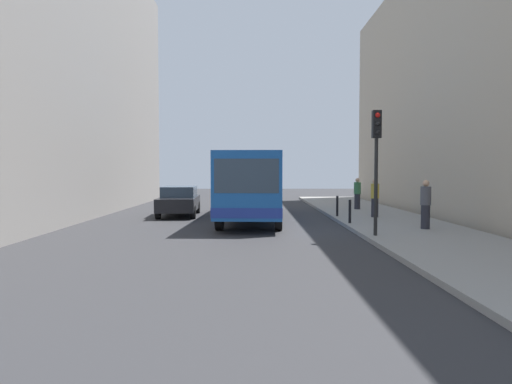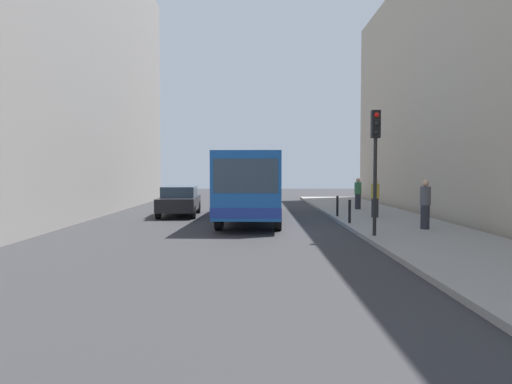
% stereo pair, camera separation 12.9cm
% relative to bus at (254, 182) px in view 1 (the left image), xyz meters
% --- Properties ---
extents(ground_plane, '(80.00, 80.00, 0.00)m').
position_rel_bus_xyz_m(ground_plane, '(0.46, -4.03, -1.73)').
color(ground_plane, '#2D2D30').
extents(sidewalk, '(4.40, 40.00, 0.15)m').
position_rel_bus_xyz_m(sidewalk, '(5.86, -4.03, -1.65)').
color(sidewalk, gray).
rests_on(sidewalk, ground).
extents(building_left, '(7.00, 32.00, 15.21)m').
position_rel_bus_xyz_m(building_left, '(-11.04, -0.03, 5.88)').
color(building_left, gray).
rests_on(building_left, ground).
extents(building_right, '(7.00, 32.00, 13.27)m').
position_rel_bus_xyz_m(building_right, '(11.96, -0.03, 4.91)').
color(building_right, '#B2A38C').
rests_on(building_right, ground).
extents(bus, '(3.01, 11.12, 3.00)m').
position_rel_bus_xyz_m(bus, '(0.00, 0.00, 0.00)').
color(bus, '#19519E').
rests_on(bus, ground).
extents(car_beside_bus, '(2.02, 4.48, 1.48)m').
position_rel_bus_xyz_m(car_beside_bus, '(-3.73, 1.69, -0.94)').
color(car_beside_bus, black).
rests_on(car_beside_bus, ground).
extents(traffic_light, '(0.28, 0.33, 4.10)m').
position_rel_bus_xyz_m(traffic_light, '(4.01, -6.55, 1.28)').
color(traffic_light, black).
rests_on(traffic_light, sidewalk).
extents(bollard_near, '(0.11, 0.11, 0.95)m').
position_rel_bus_xyz_m(bollard_near, '(3.91, -2.89, -1.10)').
color(bollard_near, black).
rests_on(bollard_near, sidewalk).
extents(bollard_mid, '(0.11, 0.11, 0.95)m').
position_rel_bus_xyz_m(bollard_mid, '(3.91, 0.00, -1.10)').
color(bollard_mid, black).
rests_on(bollard_mid, sidewalk).
extents(pedestrian_near_signal, '(0.38, 0.38, 1.79)m').
position_rel_bus_xyz_m(pedestrian_near_signal, '(6.29, -4.81, -0.67)').
color(pedestrian_near_signal, '#26262D').
rests_on(pedestrian_near_signal, sidewalk).
extents(pedestrian_mid_sidewalk, '(0.38, 0.38, 1.77)m').
position_rel_bus_xyz_m(pedestrian_mid_sidewalk, '(5.55, -0.47, -0.69)').
color(pedestrian_mid_sidewalk, '#26262D').
rests_on(pedestrian_mid_sidewalk, sidewalk).
extents(pedestrian_far_sidewalk, '(0.38, 0.38, 1.71)m').
position_rel_bus_xyz_m(pedestrian_far_sidewalk, '(5.72, 3.94, -0.72)').
color(pedestrian_far_sidewalk, '#26262D').
rests_on(pedestrian_far_sidewalk, sidewalk).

